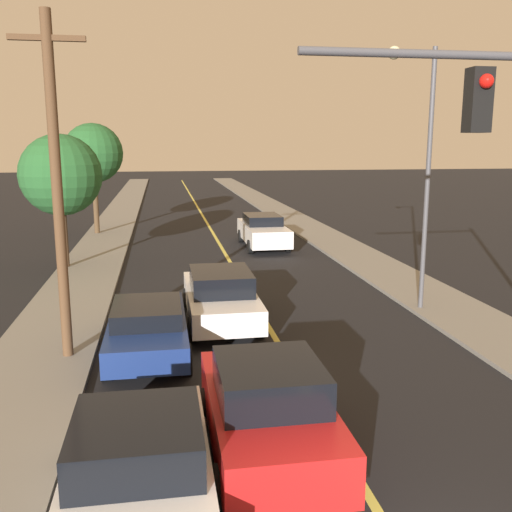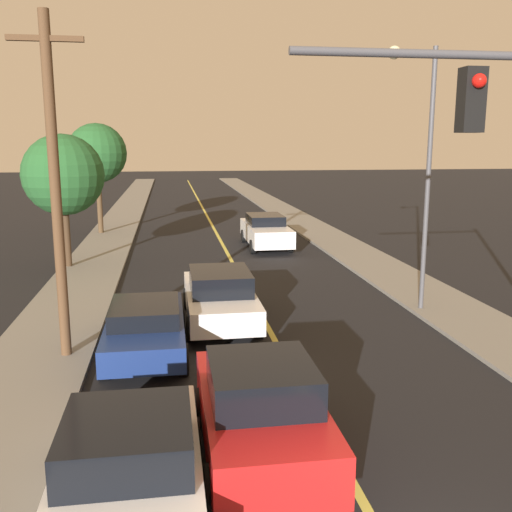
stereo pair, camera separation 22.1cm
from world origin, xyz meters
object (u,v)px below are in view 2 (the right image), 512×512
at_px(car_near_lane_front, 261,410).
at_px(car_outer_lane_second, 146,326).
at_px(car_near_lane_second, 220,296).
at_px(tree_left_far, 63,175).
at_px(utility_pole_left, 55,184).
at_px(car_outer_lane_front, 129,463).
at_px(tree_left_near, 97,153).
at_px(car_far_oncoming, 266,231).
at_px(streetlamp_right, 420,148).

bearing_deg(car_near_lane_front, car_outer_lane_second, 111.65).
distance_m(car_near_lane_second, tree_left_far, 10.09).
xyz_separation_m(car_outer_lane_second, utility_pole_left, (-1.86, 0.01, 3.40)).
distance_m(car_outer_lane_front, car_outer_lane_second, 6.05).
xyz_separation_m(car_near_lane_front, car_outer_lane_front, (-1.98, -1.06, -0.11)).
height_order(utility_pole_left, tree_left_near, utility_pole_left).
bearing_deg(tree_left_far, car_far_oncoming, 22.66).
bearing_deg(car_near_lane_front, car_far_oncoming, 80.09).
height_order(car_near_lane_front, utility_pole_left, utility_pole_left).
distance_m(car_outer_lane_front, utility_pole_left, 7.18).
height_order(car_outer_lane_front, utility_pole_left, utility_pole_left).
distance_m(car_near_lane_front, car_outer_lane_second, 5.37).
bearing_deg(car_far_oncoming, car_near_lane_second, 74.18).
distance_m(car_near_lane_front, car_near_lane_second, 7.22).
bearing_deg(tree_left_far, streetlamp_right, -34.75).
distance_m(car_near_lane_front, utility_pole_left, 7.10).
distance_m(car_outer_lane_front, car_far_oncoming, 20.56).
relative_size(tree_left_near, tree_left_far, 1.13).
relative_size(car_outer_lane_front, tree_left_far, 0.78).
xyz_separation_m(car_near_lane_front, tree_left_far, (-5.42, 15.18, 2.92)).
bearing_deg(streetlamp_right, car_outer_lane_second, -162.84).
xyz_separation_m(streetlamp_right, tree_left_near, (-10.93, 16.60, -0.42)).
distance_m(car_near_lane_front, car_far_oncoming, 19.10).
bearing_deg(tree_left_near, car_outer_lane_front, -82.84).
distance_m(car_near_lane_front, streetlamp_right, 10.23).
height_order(car_far_oncoming, tree_left_far, tree_left_far).
bearing_deg(tree_left_near, car_outer_lane_second, -80.60).
distance_m(car_near_lane_second, streetlamp_right, 7.11).
height_order(car_near_lane_second, car_outer_lane_second, car_near_lane_second).
bearing_deg(car_outer_lane_second, car_near_lane_front, -68.35).
relative_size(car_near_lane_front, car_far_oncoming, 0.79).
bearing_deg(car_near_lane_second, car_outer_lane_front, -103.46).
height_order(utility_pole_left, tree_left_far, utility_pole_left).
bearing_deg(car_outer_lane_front, tree_left_near, 97.16).
xyz_separation_m(car_near_lane_second, car_outer_lane_second, (-1.98, -2.23, -0.07)).
bearing_deg(car_near_lane_front, tree_left_near, 102.06).
bearing_deg(car_near_lane_front, streetlamp_right, 51.85).
distance_m(car_near_lane_front, tree_left_far, 16.38).
bearing_deg(streetlamp_right, car_far_oncoming, 102.45).
height_order(car_near_lane_front, tree_left_near, tree_left_near).
distance_m(car_near_lane_front, tree_left_near, 24.80).
xyz_separation_m(utility_pole_left, tree_left_far, (-1.58, 10.18, -0.34)).
bearing_deg(streetlamp_right, car_near_lane_second, -178.29).
bearing_deg(car_outer_lane_second, tree_left_near, 99.40).
xyz_separation_m(streetlamp_right, tree_left_far, (-11.23, 7.79, -1.10)).
xyz_separation_m(car_near_lane_second, car_outer_lane_front, (-1.98, -8.28, -0.04)).
bearing_deg(tree_left_far, car_outer_lane_front, -78.04).
xyz_separation_m(car_near_lane_second, car_far_oncoming, (3.29, 11.60, 0.04)).
bearing_deg(car_near_lane_second, streetlamp_right, 1.71).
relative_size(car_outer_lane_front, car_far_oncoming, 0.81).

